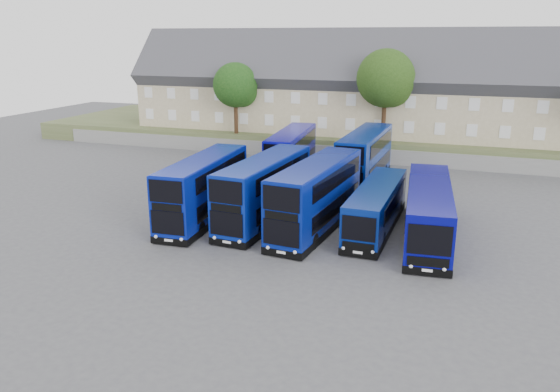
{
  "coord_description": "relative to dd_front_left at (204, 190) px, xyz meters",
  "views": [
    {
      "loc": [
        10.15,
        -29.8,
        12.23
      ],
      "look_at": [
        -1.11,
        2.6,
        2.2
      ],
      "focal_mm": 35.0,
      "sensor_mm": 36.0,
      "label": 1
    }
  ],
  "objects": [
    {
      "name": "coach_east_a",
      "position": [
        11.6,
        1.87,
        -0.66
      ],
      "size": [
        2.52,
        10.9,
        2.96
      ],
      "rotation": [
        0.0,
        0.0,
        -0.02
      ],
      "color": "navy",
      "rests_on": "ground"
    },
    {
      "name": "tree_mid",
      "position": [
        8.79,
        23.06,
        5.96
      ],
      "size": [
        5.76,
        5.76,
        9.18
      ],
      "color": "#382314",
      "rests_on": "earth_bank"
    },
    {
      "name": "coach_east_b",
      "position": [
        14.91,
        1.35,
        -0.45
      ],
      "size": [
        3.67,
        12.56,
        3.39
      ],
      "rotation": [
        0.0,
        0.0,
        0.09
      ],
      "color": "#06077F",
      "rests_on": "ground"
    },
    {
      "name": "earth_bank",
      "position": [
        6.64,
        31.47,
        -1.11
      ],
      "size": [
        80.0,
        20.0,
        2.0
      ],
      "primitive_type": "cube",
      "color": "#4A5932",
      "rests_on": "ground"
    },
    {
      "name": "terrace_row",
      "position": [
        3.65,
        27.47,
        4.49
      ],
      "size": [
        48.0,
        10.4,
        11.2
      ],
      "color": "tan",
      "rests_on": "earth_bank"
    },
    {
      "name": "dd_rear_left",
      "position": [
        2.09,
        13.03,
        -0.06
      ],
      "size": [
        3.27,
        10.7,
        4.19
      ],
      "rotation": [
        0.0,
        0.0,
        0.08
      ],
      "color": "#0908A0",
      "rests_on": "ground"
    },
    {
      "name": "retaining_wall",
      "position": [
        6.64,
        21.47,
        -1.36
      ],
      "size": [
        70.0,
        0.4,
        1.5
      ],
      "primitive_type": "cube",
      "color": "slate",
      "rests_on": "ground"
    },
    {
      "name": "tree_west",
      "position": [
        -7.21,
        22.56,
        4.94
      ],
      "size": [
        4.8,
        4.8,
        7.65
      ],
      "color": "#382314",
      "rests_on": "earth_bank"
    },
    {
      "name": "dd_front_left",
      "position": [
        0.0,
        0.0,
        0.0
      ],
      "size": [
        3.03,
        10.93,
        4.3
      ],
      "rotation": [
        0.0,
        0.0,
        0.05
      ],
      "color": "#081A98",
      "rests_on": "ground"
    },
    {
      "name": "dd_rear_right",
      "position": [
        8.65,
        13.23,
        0.08
      ],
      "size": [
        2.91,
        11.29,
        4.46
      ],
      "rotation": [
        0.0,
        0.0,
        -0.03
      ],
      "color": "navy",
      "rests_on": "ground"
    },
    {
      "name": "dd_front_right",
      "position": [
        7.86,
        0.59,
        0.07
      ],
      "size": [
        3.59,
        11.36,
        4.44
      ],
      "rotation": [
        0.0,
        0.0,
        -0.09
      ],
      "color": "navy",
      "rests_on": "ground"
    },
    {
      "name": "ground",
      "position": [
        6.64,
        -2.53,
        -2.11
      ],
      "size": [
        120.0,
        120.0,
        0.0
      ],
      "primitive_type": "plane",
      "color": "#49494E",
      "rests_on": "ground"
    },
    {
      "name": "dd_front_mid",
      "position": [
        4.1,
        0.97,
        0.03
      ],
      "size": [
        3.26,
        11.13,
        4.37
      ],
      "rotation": [
        0.0,
        0.0,
        -0.07
      ],
      "color": "#082095",
      "rests_on": "ground"
    }
  ]
}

